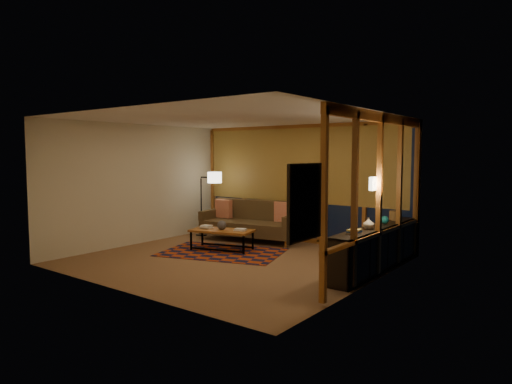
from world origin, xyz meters
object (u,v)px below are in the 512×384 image
Objects in this scene: sofa at (250,221)px; coffee_table at (222,240)px; floor_lamp at (201,203)px; bookshelf at (377,248)px.

sofa reaches higher than coffee_table.
floor_lamp is (-1.43, -0.14, 0.34)m from sofa.
floor_lamp is at bearing 175.39° from sofa.
bookshelf is at bearing -8.42° from coffee_table.
sofa is 1.47m from floor_lamp.
sofa is 0.73× the size of bookshelf.
sofa is 1.21m from coffee_table.
bookshelf is at bearing -25.65° from floor_lamp.
sofa is at bearing 82.23° from coffee_table.
bookshelf is (3.25, 0.42, 0.17)m from coffee_table.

